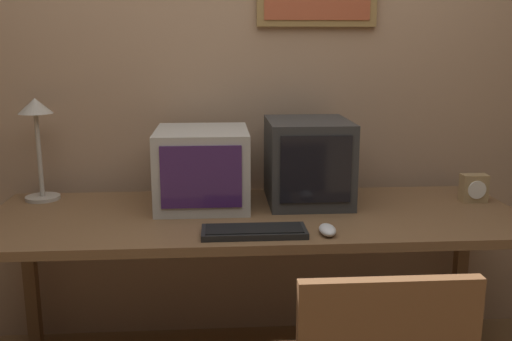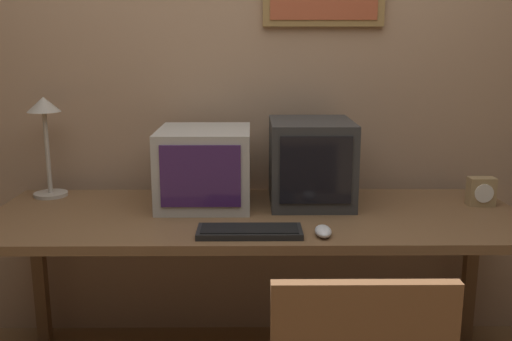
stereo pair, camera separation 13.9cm
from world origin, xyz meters
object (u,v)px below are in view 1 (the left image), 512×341
at_px(monitor_left, 202,167).
at_px(keyboard_main, 254,231).
at_px(mouse_near_keyboard, 327,230).
at_px(desk_lamp, 37,127).
at_px(desk_clock, 474,188).
at_px(monitor_right, 308,161).

distance_m(monitor_left, keyboard_main, 0.48).
bearing_deg(monitor_left, mouse_near_keyboard, -43.29).
height_order(mouse_near_keyboard, desk_lamp, desk_lamp).
bearing_deg(monitor_left, keyboard_main, -64.90).
relative_size(mouse_near_keyboard, desk_clock, 0.92).
distance_m(keyboard_main, desk_clock, 1.06).
relative_size(monitor_left, desk_clock, 3.50).
distance_m(monitor_right, desk_clock, 0.74).
bearing_deg(desk_lamp, mouse_near_keyboard, -25.64).
xyz_separation_m(monitor_right, keyboard_main, (-0.26, -0.43, -0.17)).
distance_m(monitor_left, desk_lamp, 0.74).
relative_size(keyboard_main, desk_clock, 3.14).
bearing_deg(desk_lamp, desk_clock, -5.07).
relative_size(keyboard_main, desk_lamp, 0.85).
distance_m(monitor_right, desk_lamp, 1.19).
xyz_separation_m(desk_clock, desk_lamp, (-1.90, 0.17, 0.26)).
height_order(keyboard_main, desk_lamp, desk_lamp).
height_order(monitor_right, desk_clock, monitor_right).
height_order(monitor_left, mouse_near_keyboard, monitor_left).
bearing_deg(keyboard_main, mouse_near_keyboard, -4.22).
height_order(monitor_right, mouse_near_keyboard, monitor_right).
bearing_deg(desk_clock, keyboard_main, -159.24).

